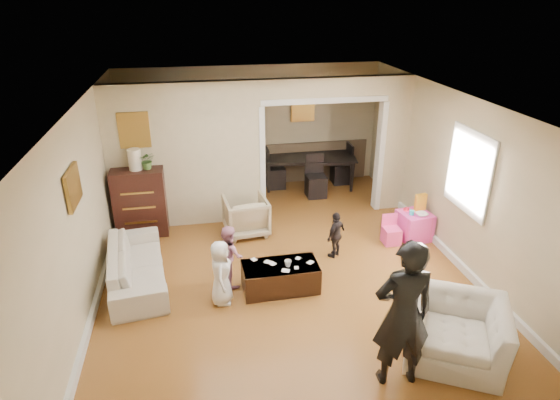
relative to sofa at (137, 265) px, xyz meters
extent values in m
plane|color=#A5642A|center=(2.20, 0.03, -0.28)|extent=(7.00, 7.00, 0.00)
cube|color=beige|center=(0.82, 1.83, 1.02)|extent=(2.75, 0.18, 2.60)
cube|color=beige|center=(4.67, 1.83, 1.02)|extent=(0.55, 0.18, 2.60)
cube|color=beige|center=(3.30, 1.83, 2.14)|extent=(2.22, 0.18, 0.35)
cube|color=white|center=(4.93, -0.37, 1.27)|extent=(0.03, 0.95, 1.10)
cube|color=brown|center=(0.00, 1.73, 1.57)|extent=(0.45, 0.03, 0.55)
cube|color=brown|center=(-0.51, -0.57, 1.52)|extent=(0.03, 0.55, 0.40)
cube|color=brown|center=(3.30, 3.47, 1.42)|extent=(0.45, 0.03, 0.55)
imported|color=beige|center=(0.00, 0.00, 0.00)|extent=(0.99, 2.02, 0.57)
imported|color=tan|center=(1.77, 1.23, 0.06)|extent=(0.80, 0.82, 0.68)
imported|color=beige|center=(3.79, -2.30, 0.08)|extent=(1.45, 1.39, 0.73)
cube|color=#361410|center=(-0.04, 1.58, 0.32)|extent=(0.88, 0.49, 1.21)
cylinder|color=beige|center=(-0.04, 1.58, 1.10)|extent=(0.22, 0.22, 0.36)
imported|color=#476E30|center=(0.16, 1.58, 1.08)|extent=(0.27, 0.24, 0.31)
cube|color=#391E12|center=(2.05, -0.59, -0.08)|extent=(1.09, 0.56, 0.41)
imported|color=silver|center=(2.15, -0.64, 0.17)|extent=(0.10, 0.10, 0.09)
cube|color=#FF43B3|center=(4.62, 0.50, -0.04)|extent=(0.57, 0.57, 0.49)
cube|color=yellow|center=(4.74, 0.60, 0.35)|extent=(0.21, 0.10, 0.30)
cylinder|color=#25B8BD|center=(4.52, 0.45, 0.24)|extent=(0.08, 0.08, 0.08)
cube|color=red|center=(4.50, 0.62, 0.23)|extent=(0.10, 0.09, 0.05)
imported|color=white|center=(4.67, 0.38, 0.23)|extent=(0.23, 0.23, 0.05)
imported|color=black|center=(3.41, 3.24, 0.06)|extent=(2.13, 1.40, 0.70)
imported|color=black|center=(2.99, -2.52, 0.60)|extent=(0.67, 0.46, 1.77)
imported|color=white|center=(1.20, -0.74, 0.19)|extent=(0.37, 0.50, 0.95)
imported|color=#C87D97|center=(1.35, -0.29, 0.18)|extent=(0.50, 0.55, 0.94)
imported|color=black|center=(3.10, 0.16, 0.11)|extent=(0.47, 0.45, 0.79)
cube|color=white|center=(2.26, -0.70, 0.12)|extent=(0.07, 0.08, 0.00)
cube|color=white|center=(2.49, -0.60, 0.12)|extent=(0.12, 0.12, 0.00)
cube|color=white|center=(2.34, -0.45, 0.12)|extent=(0.10, 0.10, 0.00)
cube|color=white|center=(1.70, -0.37, 0.12)|extent=(0.10, 0.11, 0.00)
cube|color=white|center=(2.10, -0.74, 0.12)|extent=(0.14, 0.12, 0.00)
cube|color=white|center=(1.94, -0.53, 0.12)|extent=(0.13, 0.13, 0.00)
cube|color=white|center=(1.88, -0.46, 0.12)|extent=(0.11, 0.12, 0.00)
camera|label=1|loc=(1.00, -6.19, 3.70)|focal=30.05mm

